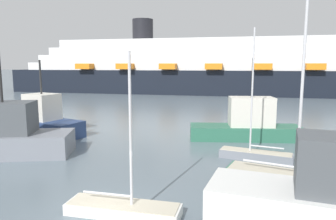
{
  "coord_description": "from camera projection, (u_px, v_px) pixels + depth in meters",
  "views": [
    {
      "loc": [
        4.62,
        -10.67,
        5.61
      ],
      "look_at": [
        0.0,
        12.08,
        2.22
      ],
      "focal_mm": 33.44,
      "sensor_mm": 36.0,
      "label": 1
    }
  ],
  "objects": [
    {
      "name": "channel_buoy_0",
      "position": [
        321.0,
        149.0,
        19.42
      ],
      "size": [
        0.75,
        0.75,
        1.52
      ],
      "color": "red",
      "rests_on": "ground_plane"
    },
    {
      "name": "fishing_boat_3",
      "position": [
        247.0,
        124.0,
        23.58
      ],
      "size": [
        8.48,
        3.44,
        6.09
      ],
      "rotation": [
        0.0,
        0.0,
        0.14
      ],
      "color": "#2D6B51",
      "rests_on": "ground_plane"
    },
    {
      "name": "sailboat_1",
      "position": [
        287.0,
        176.0,
        14.67
      ],
      "size": [
        5.76,
        3.05,
        8.47
      ],
      "rotation": [
        0.0,
        0.0,
        -0.28
      ],
      "color": "#2D6B51",
      "rests_on": "ground_plane"
    },
    {
      "name": "ground_plane",
      "position": [
        106.0,
        211.0,
        12.07
      ],
      "size": [
        600.0,
        600.0,
        0.0
      ],
      "primitive_type": "plane",
      "color": "slate"
    },
    {
      "name": "cruise_ship",
      "position": [
        216.0,
        69.0,
        60.81
      ],
      "size": [
        82.72,
        14.45,
        14.6
      ],
      "rotation": [
        0.0,
        0.0,
        -0.02
      ],
      "color": "black",
      "rests_on": "ground_plane"
    },
    {
      "name": "fishing_boat_2",
      "position": [
        41.0,
        122.0,
        24.9
      ],
      "size": [
        7.92,
        4.69,
        5.96
      ],
      "rotation": [
        0.0,
        0.0,
        -0.31
      ],
      "color": "navy",
      "rests_on": "ground_plane"
    },
    {
      "name": "sailboat_5",
      "position": [
        256.0,
        153.0,
        18.52
      ],
      "size": [
        4.33,
        1.88,
        7.68
      ],
      "rotation": [
        0.0,
        0.0,
        2.92
      ],
      "color": "gray",
      "rests_on": "ground_plane"
    },
    {
      "name": "sailboat_3",
      "position": [
        123.0,
        207.0,
        11.72
      ],
      "size": [
        4.37,
        1.31,
        6.08
      ],
      "rotation": [
        0.0,
        0.0,
        -0.03
      ],
      "color": "white",
      "rests_on": "ground_plane"
    }
  ]
}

